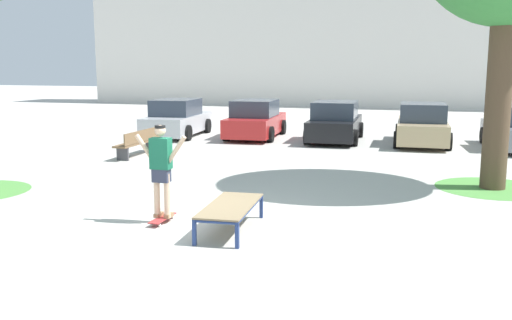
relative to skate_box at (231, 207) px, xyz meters
name	(u,v)px	position (x,y,z in m)	size (l,w,h in m)	color
ground_plane	(207,227)	(-0.47, 0.10, -0.41)	(120.00, 120.00, 0.00)	#B7B5AD
building_facade	(346,30)	(-2.63, 31.61, 4.91)	(37.90, 4.00, 10.65)	silver
skate_box	(231,207)	(0.00, 0.00, 0.00)	(0.91, 1.96, 0.46)	navy
skateboard	(163,218)	(-1.36, 0.11, -0.34)	(0.21, 0.80, 0.09)	#B23333
skater	(161,165)	(-1.36, 0.11, 0.66)	(1.00, 0.29, 1.69)	beige
grass_patch_near_right	(492,188)	(4.70, 5.01, -0.41)	(2.58, 2.58, 0.01)	#519342
car_silver	(177,119)	(-6.52, 11.87, 0.28)	(2.21, 4.34, 1.50)	#B7BABF
car_red	(256,120)	(-3.34, 12.35, 0.28)	(2.15, 4.31, 1.50)	red
car_black	(335,123)	(-0.17, 12.30, 0.28)	(2.05, 4.27, 1.50)	black
car_tan	(422,125)	(3.01, 12.24, 0.28)	(2.02, 4.25, 1.50)	tan
park_bench	(139,142)	(-5.52, 6.87, 0.03)	(0.50, 2.41, 0.83)	brown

